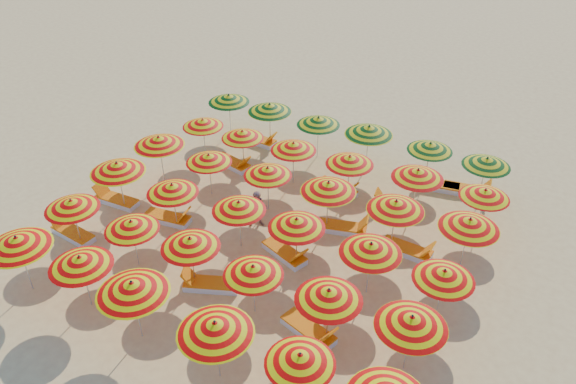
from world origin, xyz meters
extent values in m
plane|color=#F3C56C|center=(0.00, 0.00, 0.00)|extent=(120.00, 120.00, 0.00)
cylinder|color=silver|center=(-5.63, -5.90, 0.99)|extent=(0.04, 0.04, 1.98)
cone|color=#DE6600|center=(-5.63, -5.90, 1.85)|extent=(2.35, 2.35, 0.38)
sphere|color=black|center=(-5.63, -5.90, 2.07)|extent=(0.07, 0.07, 0.07)
cylinder|color=silver|center=(-3.50, -5.56, 0.92)|extent=(0.03, 0.03, 1.84)
cone|color=#DE6600|center=(-3.50, -5.56, 1.71)|extent=(2.26, 2.26, 0.35)
sphere|color=black|center=(-3.50, -5.56, 1.92)|extent=(0.06, 0.06, 0.06)
cylinder|color=silver|center=(-1.35, -5.80, 1.00)|extent=(0.04, 0.04, 1.99)
cone|color=#DE6600|center=(-1.35, -5.80, 1.86)|extent=(2.51, 2.51, 0.38)
sphere|color=black|center=(-1.35, -5.80, 2.08)|extent=(0.07, 0.07, 0.07)
cylinder|color=silver|center=(1.37, -5.92, 0.98)|extent=(0.04, 0.04, 1.97)
cone|color=#DE6600|center=(1.37, -5.92, 1.83)|extent=(2.33, 2.33, 0.37)
sphere|color=black|center=(1.37, -5.92, 2.05)|extent=(0.07, 0.07, 0.07)
cylinder|color=silver|center=(3.56, -5.63, 0.87)|extent=(0.03, 0.03, 1.73)
cone|color=#DE6600|center=(3.56, -5.63, 1.62)|extent=(2.20, 2.20, 0.33)
sphere|color=black|center=(3.56, -5.63, 1.81)|extent=(0.06, 0.06, 0.06)
cylinder|color=silver|center=(-5.89, -3.57, 0.90)|extent=(0.03, 0.03, 1.80)
cone|color=#DE6600|center=(-5.89, -3.57, 1.68)|extent=(2.02, 2.02, 0.34)
sphere|color=black|center=(-5.89, -3.57, 1.87)|extent=(0.06, 0.06, 0.06)
cylinder|color=silver|center=(-3.45, -3.47, 0.87)|extent=(0.03, 0.03, 1.74)
cone|color=#DE6600|center=(-3.45, -3.47, 1.62)|extent=(1.75, 1.75, 0.33)
sphere|color=black|center=(-3.45, -3.47, 1.81)|extent=(0.06, 0.06, 0.06)
cylinder|color=silver|center=(-1.26, -3.37, 0.91)|extent=(0.03, 0.03, 1.81)
cone|color=#DE6600|center=(-1.26, -3.37, 1.69)|extent=(2.06, 2.06, 0.34)
sphere|color=black|center=(-1.26, -3.37, 1.89)|extent=(0.06, 0.06, 0.06)
cylinder|color=silver|center=(1.00, -3.49, 0.87)|extent=(0.03, 0.03, 1.75)
cone|color=#DE6600|center=(1.00, -3.49, 1.63)|extent=(2.15, 2.15, 0.33)
sphere|color=black|center=(1.00, -3.49, 1.82)|extent=(0.06, 0.06, 0.06)
cylinder|color=silver|center=(3.32, -3.47, 0.93)|extent=(0.04, 0.04, 1.85)
cone|color=#DE6600|center=(3.32, -3.47, 1.73)|extent=(2.17, 2.17, 0.35)
sphere|color=black|center=(3.32, -3.47, 1.93)|extent=(0.06, 0.06, 0.06)
cylinder|color=silver|center=(5.56, -3.40, 0.94)|extent=(0.04, 0.04, 1.89)
cone|color=#DE6600|center=(5.56, -3.40, 1.76)|extent=(2.05, 2.05, 0.36)
sphere|color=black|center=(5.56, -3.40, 1.97)|extent=(0.06, 0.06, 0.06)
cylinder|color=silver|center=(-5.95, -1.29, 0.99)|extent=(0.04, 0.04, 1.99)
cone|color=#DE6600|center=(-5.95, -1.29, 1.85)|extent=(2.38, 2.38, 0.38)
sphere|color=black|center=(-5.95, -1.29, 2.07)|extent=(0.07, 0.07, 0.07)
cylinder|color=silver|center=(-3.55, -1.26, 0.90)|extent=(0.03, 0.03, 1.79)
cone|color=#DE6600|center=(-3.55, -1.26, 1.67)|extent=(2.36, 2.36, 0.34)
sphere|color=black|center=(-3.55, -1.26, 1.87)|extent=(0.06, 0.06, 0.06)
cylinder|color=silver|center=(-0.99, -1.08, 0.90)|extent=(0.03, 0.03, 1.80)
cone|color=#DE6600|center=(-0.99, -1.08, 1.68)|extent=(2.05, 2.05, 0.34)
sphere|color=black|center=(-0.99, -1.08, 1.88)|extent=(0.06, 0.06, 0.06)
cylinder|color=silver|center=(1.12, -1.05, 0.91)|extent=(0.03, 0.03, 1.82)
cone|color=#DE6600|center=(1.12, -1.05, 1.70)|extent=(2.35, 2.35, 0.35)
sphere|color=black|center=(1.12, -1.05, 1.90)|extent=(0.06, 0.06, 0.06)
cylinder|color=silver|center=(3.63, -1.18, 0.94)|extent=(0.04, 0.04, 1.89)
cone|color=#DE6600|center=(3.63, -1.18, 1.76)|extent=(2.35, 2.35, 0.36)
sphere|color=black|center=(3.63, -1.18, 1.97)|extent=(0.06, 0.06, 0.06)
cylinder|color=silver|center=(5.81, -1.19, 0.88)|extent=(0.03, 0.03, 1.77)
cone|color=#DE6600|center=(5.81, -1.19, 1.65)|extent=(1.85, 1.85, 0.34)
sphere|color=black|center=(5.81, -1.19, 1.85)|extent=(0.06, 0.06, 0.06)
cylinder|color=silver|center=(-5.89, 0.97, 0.98)|extent=(0.04, 0.04, 1.97)
cone|color=#DE6600|center=(-5.89, 0.97, 1.84)|extent=(2.05, 2.05, 0.38)
sphere|color=black|center=(-5.89, 0.97, 2.05)|extent=(0.07, 0.07, 0.07)
cylinder|color=silver|center=(-3.67, 1.08, 0.87)|extent=(0.03, 0.03, 1.74)
cone|color=#DE6600|center=(-3.67, 1.08, 1.62)|extent=(2.01, 2.01, 0.33)
sphere|color=black|center=(-3.67, 1.08, 1.81)|extent=(0.06, 0.06, 0.06)
cylinder|color=silver|center=(-1.24, 1.28, 0.88)|extent=(0.03, 0.03, 1.76)
cone|color=#DE6600|center=(-1.24, 1.28, 1.64)|extent=(1.87, 1.87, 0.33)
sphere|color=black|center=(-1.24, 1.28, 1.83)|extent=(0.06, 0.06, 0.06)
cylinder|color=silver|center=(1.20, 1.16, 0.97)|extent=(0.04, 0.04, 1.93)
cone|color=#DE6600|center=(1.20, 1.16, 1.80)|extent=(2.40, 2.40, 0.37)
sphere|color=black|center=(1.20, 1.16, 2.01)|extent=(0.06, 0.06, 0.06)
cylinder|color=silver|center=(3.58, 1.21, 0.96)|extent=(0.04, 0.04, 1.91)
cone|color=#DE6600|center=(3.58, 1.21, 1.79)|extent=(2.53, 2.53, 0.36)
sphere|color=black|center=(3.58, 1.21, 2.00)|extent=(0.06, 0.06, 0.06)
cylinder|color=silver|center=(5.92, 1.34, 0.96)|extent=(0.04, 0.04, 1.91)
cone|color=#DE6600|center=(5.92, 1.34, 1.78)|extent=(1.92, 1.92, 0.36)
sphere|color=black|center=(5.92, 1.34, 1.99)|extent=(0.06, 0.06, 0.06)
cylinder|color=silver|center=(-5.56, 3.40, 0.86)|extent=(0.03, 0.03, 1.72)
cone|color=#DE6600|center=(-5.56, 3.40, 1.61)|extent=(1.92, 1.92, 0.33)
sphere|color=black|center=(-5.56, 3.40, 1.79)|extent=(0.06, 0.06, 0.06)
cylinder|color=silver|center=(-3.57, 3.31, 0.86)|extent=(0.03, 0.03, 1.72)
cone|color=#DE6600|center=(-3.57, 3.31, 1.60)|extent=(1.77, 1.77, 0.33)
sphere|color=black|center=(-3.57, 3.31, 1.79)|extent=(0.06, 0.06, 0.06)
cylinder|color=silver|center=(-1.24, 3.30, 0.89)|extent=(0.03, 0.03, 1.78)
cone|color=#DE6600|center=(-1.24, 3.30, 1.66)|extent=(2.19, 2.19, 0.34)
sphere|color=black|center=(-1.24, 3.30, 1.86)|extent=(0.06, 0.06, 0.06)
cylinder|color=silver|center=(1.09, 3.33, 0.90)|extent=(0.03, 0.03, 1.80)
cone|color=#DE6600|center=(1.09, 3.33, 1.68)|extent=(2.25, 2.25, 0.34)
sphere|color=black|center=(1.09, 3.33, 1.88)|extent=(0.06, 0.06, 0.06)
cylinder|color=silver|center=(3.62, 3.49, 0.93)|extent=(0.04, 0.04, 1.87)
cone|color=#DE6600|center=(3.62, 3.49, 1.74)|extent=(2.42, 2.42, 0.36)
sphere|color=black|center=(3.62, 3.49, 1.95)|extent=(0.06, 0.06, 0.06)
cylinder|color=silver|center=(5.96, 3.56, 0.86)|extent=(0.03, 0.03, 1.71)
cone|color=#DE6600|center=(5.96, 3.56, 1.60)|extent=(1.95, 1.95, 0.33)
sphere|color=black|center=(5.96, 3.56, 1.79)|extent=(0.06, 0.06, 0.06)
cylinder|color=silver|center=(-5.77, 5.73, 0.93)|extent=(0.04, 0.04, 1.86)
cone|color=#686E04|center=(-5.77, 5.73, 1.73)|extent=(2.10, 2.10, 0.35)
sphere|color=black|center=(-5.77, 5.73, 1.93)|extent=(0.06, 0.06, 0.06)
cylinder|color=silver|center=(-3.62, 5.65, 0.96)|extent=(0.04, 0.04, 1.91)
cone|color=#686E04|center=(-3.62, 5.65, 1.79)|extent=(2.16, 2.16, 0.36)
sphere|color=black|center=(-3.62, 5.65, 1.99)|extent=(0.06, 0.06, 0.06)
cylinder|color=silver|center=(-1.29, 5.66, 0.91)|extent=(0.03, 0.03, 1.82)
cone|color=#686E04|center=(-1.29, 5.66, 1.69)|extent=(2.21, 2.21, 0.35)
sphere|color=black|center=(-1.29, 5.66, 1.89)|extent=(0.06, 0.06, 0.06)
cylinder|color=silver|center=(0.95, 5.63, 0.98)|extent=(0.04, 0.04, 1.96)
cone|color=#686E04|center=(0.95, 5.63, 1.83)|extent=(2.11, 2.11, 0.37)
sphere|color=black|center=(0.95, 5.63, 2.04)|extent=(0.07, 0.07, 0.07)
cylinder|color=silver|center=(3.42, 5.79, 0.88)|extent=(0.03, 0.03, 1.76)
cone|color=#686E04|center=(3.42, 5.79, 1.64)|extent=(2.15, 2.15, 0.33)
sphere|color=black|center=(3.42, 5.79, 1.83)|extent=(0.06, 0.06, 0.06)
cylinder|color=silver|center=(5.60, 5.61, 0.89)|extent=(0.03, 0.03, 1.78)
cone|color=#686E04|center=(5.60, 5.61, 1.66)|extent=(2.34, 2.34, 0.34)
sphere|color=black|center=(5.60, 5.61, 1.85)|extent=(0.06, 0.06, 0.06)
cube|color=white|center=(-6.44, -3.39, 0.10)|extent=(1.76, 0.77, 0.20)
cube|color=orange|center=(-6.44, -3.39, 0.23)|extent=(1.76, 0.77, 0.06)
cube|color=orange|center=(-7.13, -3.31, 0.45)|extent=(0.43, 0.62, 0.48)
cube|color=white|center=(-0.71, -3.26, 0.10)|extent=(1.79, 1.18, 0.20)
cube|color=orange|center=(-0.71, -3.26, 0.23)|extent=(1.79, 1.18, 0.06)
cube|color=orange|center=(-1.36, -3.53, 0.45)|extent=(0.56, 0.67, 0.48)
cube|color=white|center=(2.77, -3.52, 0.10)|extent=(1.80, 1.05, 0.20)
cube|color=orange|center=(2.77, -3.52, 0.23)|extent=(1.80, 1.05, 0.06)
cube|color=orange|center=(3.44, -3.72, 0.45)|extent=(0.52, 0.66, 0.48)
cube|color=white|center=(-6.50, -1.11, 0.10)|extent=(1.72, 0.64, 0.20)
cube|color=orange|center=(-6.50, -1.11, 0.23)|extent=(1.72, 0.64, 0.06)
cube|color=orange|center=(-7.19, -1.14, 0.45)|extent=(0.39, 0.59, 0.48)
cube|color=white|center=(-4.10, -1.12, 0.10)|extent=(1.76, 0.81, 0.20)
cube|color=orange|center=(-4.10, -1.12, 0.23)|extent=(1.76, 0.81, 0.06)
cube|color=orange|center=(-3.41, -1.02, 0.45)|extent=(0.44, 0.62, 0.48)
cube|color=white|center=(0.57, -0.84, 0.10)|extent=(1.80, 1.14, 0.20)
cube|color=orange|center=(0.57, -0.84, 0.23)|extent=(1.80, 1.14, 0.06)
cube|color=orange|center=(1.23, -1.09, 0.45)|extent=(0.55, 0.67, 0.48)
cube|color=white|center=(1.75, 1.32, 0.10)|extent=(1.79, 0.99, 0.20)
cube|color=orange|center=(1.75, 1.32, 0.23)|extent=(1.79, 0.99, 0.06)
cube|color=orange|center=(2.43, 1.49, 0.45)|extent=(0.50, 0.65, 0.48)
cube|color=white|center=(4.13, 1.21, 0.10)|extent=(1.74, 0.70, 0.20)
cube|color=orange|center=(4.13, 1.21, 0.23)|extent=(1.74, 0.70, 0.06)
cube|color=orange|center=(4.83, 1.16, 0.45)|extent=(0.41, 0.60, 0.48)
cube|color=white|center=(-4.12, 3.25, 0.10)|extent=(1.79, 0.97, 0.20)
cube|color=orange|center=(-4.12, 3.25, 0.23)|extent=(1.79, 0.97, 0.06)
cube|color=orange|center=(-3.44, 3.08, 0.45)|extent=(0.49, 0.65, 0.48)
cube|color=white|center=(0.54, 3.53, 0.10)|extent=(1.79, 1.03, 0.20)
cube|color=orange|center=(0.54, 3.53, 0.23)|extent=(1.79, 1.03, 0.06)
cube|color=orange|center=(1.21, 3.33, 0.45)|extent=(0.51, 0.66, 0.48)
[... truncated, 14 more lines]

